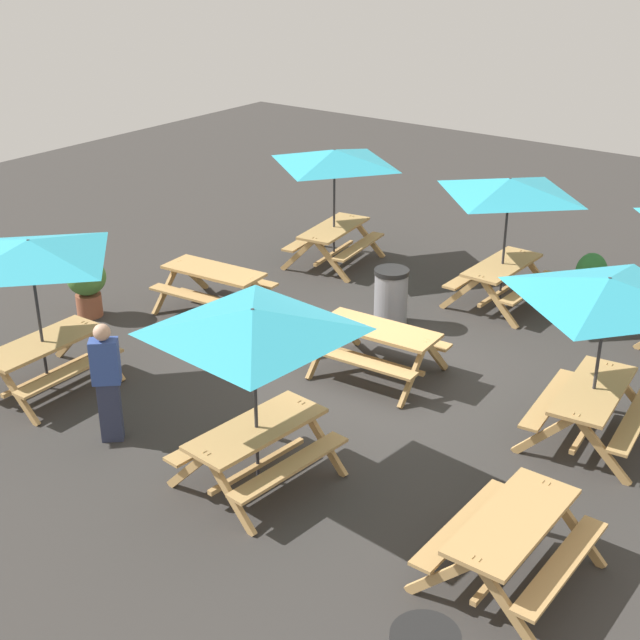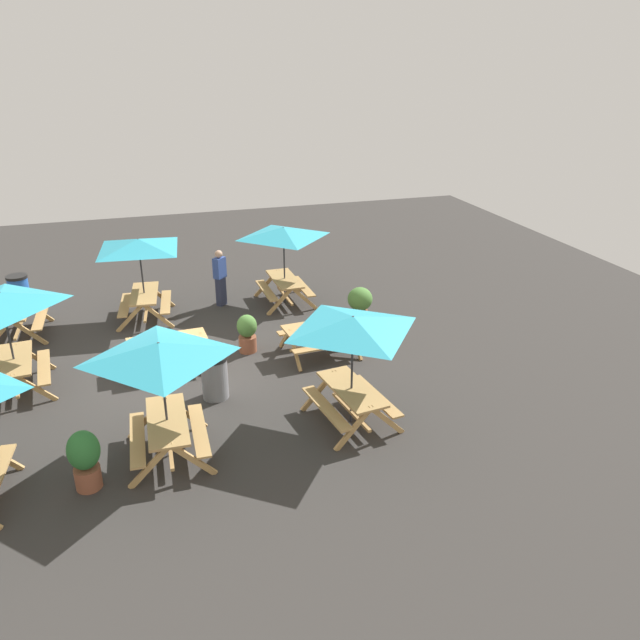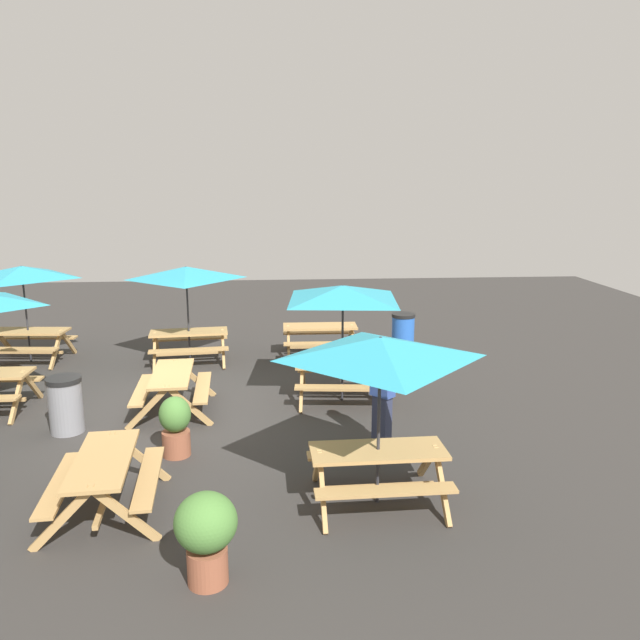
# 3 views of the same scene
# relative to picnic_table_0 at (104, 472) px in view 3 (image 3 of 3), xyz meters

# --- Properties ---
(ground_plane) EXTENTS (31.28, 31.28, 0.00)m
(ground_plane) POSITION_rel_picnic_table_0_xyz_m (-0.18, -3.66, -0.56)
(ground_plane) COLOR #33302D
(ground_plane) RESTS_ON ground
(picnic_table_0) EXTENTS (1.66, 1.91, 0.81)m
(picnic_table_0) POSITION_rel_picnic_table_0_xyz_m (0.00, 0.00, 0.00)
(picnic_table_0) COLOR tan
(picnic_table_0) RESTS_ON ground
(picnic_table_1) EXTENTS (1.82, 1.55, 0.81)m
(picnic_table_1) POSITION_rel_picnic_table_0_xyz_m (-3.34, -7.22, 0.00)
(picnic_table_1) COLOR tan
(picnic_table_1) RESTS_ON ground
(picnic_table_4) EXTENTS (1.62, 1.88, 0.81)m
(picnic_table_4) POSITION_rel_picnic_table_0_xyz_m (-0.31, -3.61, 0.00)
(picnic_table_4) COLOR tan
(picnic_table_4) RESTS_ON ground
(picnic_table_5) EXTENTS (2.82, 2.82, 2.34)m
(picnic_table_5) POSITION_rel_picnic_table_0_xyz_m (-3.54, -3.98, 1.43)
(picnic_table_5) COLOR tan
(picnic_table_5) RESTS_ON ground
(picnic_table_6) EXTENTS (2.05, 2.05, 2.34)m
(picnic_table_6) POSITION_rel_picnic_table_0_xyz_m (-3.57, 0.01, 1.43)
(picnic_table_6) COLOR tan
(picnic_table_6) RESTS_ON ground
(picnic_table_7) EXTENTS (2.16, 2.16, 2.34)m
(picnic_table_7) POSITION_rel_picnic_table_0_xyz_m (3.61, -7.24, 1.43)
(picnic_table_7) COLOR tan
(picnic_table_7) RESTS_ON ground
(picnic_table_8) EXTENTS (2.19, 2.19, 2.34)m
(picnic_table_8) POSITION_rel_picnic_table_0_xyz_m (-0.21, -6.86, 1.43)
(picnic_table_8) COLOR tan
(picnic_table_8) RESTS_ON ground
(trash_bin_gray) EXTENTS (0.59, 0.59, 0.98)m
(trash_bin_gray) POSITION_rel_picnic_table_0_xyz_m (1.36, -2.77, -0.07)
(trash_bin_gray) COLOR gray
(trash_bin_gray) RESTS_ON ground
(trash_bin_blue) EXTENTS (0.59, 0.59, 0.98)m
(trash_bin_blue) POSITION_rel_picnic_table_0_xyz_m (-5.46, -7.43, -0.07)
(trash_bin_blue) COLOR blue
(trash_bin_blue) RESTS_ON ground
(potted_plant_0) EXTENTS (0.67, 0.67, 1.04)m
(potted_plant_0) POSITION_rel_picnic_table_0_xyz_m (-1.47, 1.58, 0.05)
(potted_plant_0) COLOR #935138
(potted_plant_0) RESTS_ON ground
(potted_plant_1) EXTENTS (0.49, 0.49, 0.97)m
(potted_plant_1) POSITION_rel_picnic_table_0_xyz_m (-0.66, -1.68, -0.05)
(potted_plant_1) COLOR #935138
(potted_plant_1) RESTS_ON ground
(person_standing) EXTENTS (0.40, 0.41, 1.67)m
(person_standing) POSITION_rel_picnic_table_0_xyz_m (-3.95, -1.82, 0.32)
(person_standing) COLOR #2D334C
(person_standing) RESTS_ON ground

